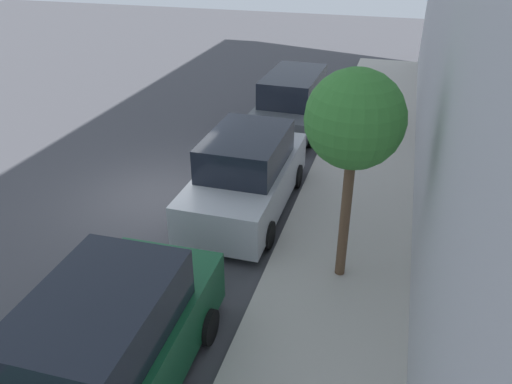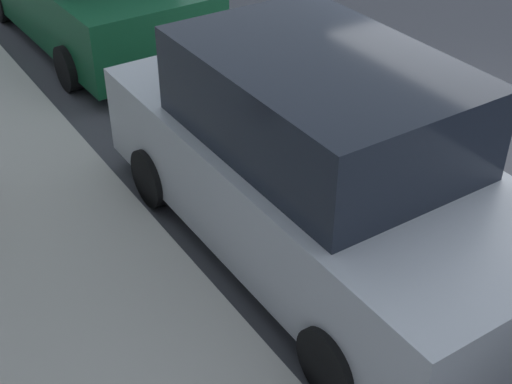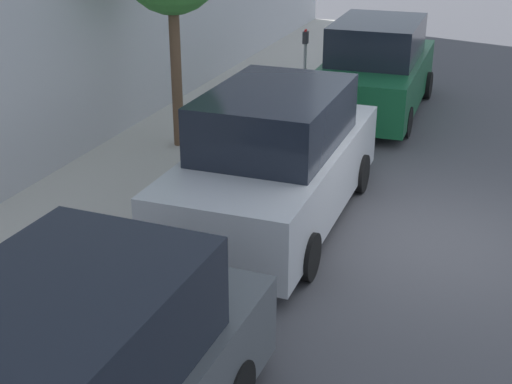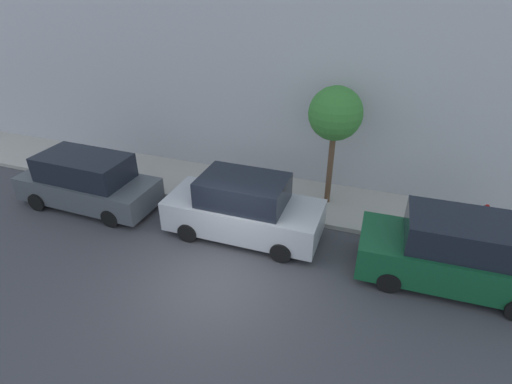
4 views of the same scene
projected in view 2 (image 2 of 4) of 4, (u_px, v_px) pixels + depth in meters
The scene contains 3 objects.
ground_plane at pixel (473, 169), 8.01m from camera, with size 60.00×60.00×0.00m, color #424247.
sidewalk at pixel (50, 340), 5.77m from camera, with size 2.83×32.00×0.15m.
parked_suv_second at pixel (316, 164), 6.35m from camera, with size 2.08×4.80×1.98m.
Camera 2 is at (5.73, 4.31, 4.35)m, focal length 50.00 mm.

